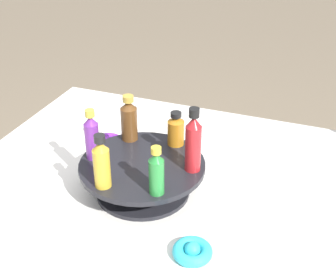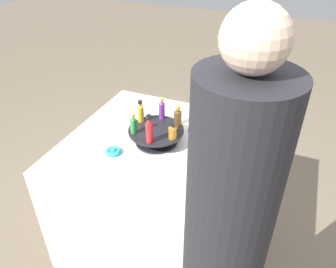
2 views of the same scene
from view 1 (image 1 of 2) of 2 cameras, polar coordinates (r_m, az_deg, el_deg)
display_stand at (r=1.09m, az=-3.13°, el=-5.00°), size 0.29×0.29×0.08m
bottle_amber at (r=1.13m, az=0.96°, el=0.54°), size 0.04×0.04×0.09m
bottle_brown at (r=1.14m, az=-4.78°, el=1.77°), size 0.04×0.04×0.12m
bottle_purple at (r=1.08m, az=-9.27°, el=-0.27°), size 0.03×0.03×0.12m
bottle_gold at (r=0.98m, az=-8.10°, el=-3.54°), size 0.04×0.04×0.12m
bottle_green at (r=0.95m, az=-1.42°, el=-4.69°), size 0.03×0.03×0.11m
bottle_red at (r=1.02m, az=3.10°, el=-1.02°), size 0.04×0.04×0.15m
ribbon_bow_teal at (r=0.95m, az=2.99°, el=-14.07°), size 0.08×0.08×0.03m
ribbon_bow_purple at (r=1.30m, az=-7.37°, el=-0.99°), size 0.09×0.09×0.03m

